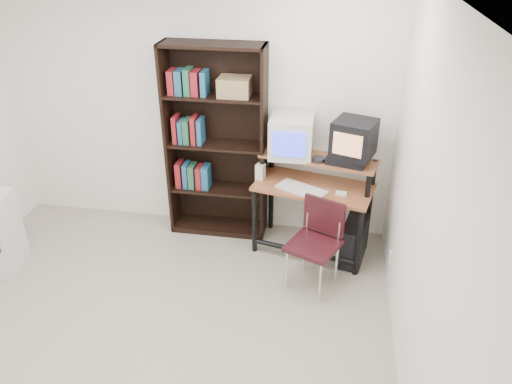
% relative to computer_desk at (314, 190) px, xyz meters
% --- Properties ---
extents(floor, '(4.00, 4.00, 0.01)m').
position_rel_computer_desk_xyz_m(floor, '(-1.25, -1.62, -0.68)').
color(floor, '#ADA48F').
rests_on(floor, ground).
extents(back_wall, '(4.00, 0.01, 2.60)m').
position_rel_computer_desk_xyz_m(back_wall, '(-1.25, 0.38, 0.62)').
color(back_wall, white).
rests_on(back_wall, floor).
extents(right_wall, '(0.01, 4.00, 2.60)m').
position_rel_computer_desk_xyz_m(right_wall, '(0.75, -1.62, 0.62)').
color(right_wall, white).
rests_on(right_wall, floor).
extents(computer_desk, '(1.20, 0.78, 0.98)m').
position_rel_computer_desk_xyz_m(computer_desk, '(0.00, 0.00, 0.00)').
color(computer_desk, '#985732').
rests_on(computer_desk, floor).
extents(crt_monitor, '(0.41, 0.42, 0.38)m').
position_rel_computer_desk_xyz_m(crt_monitor, '(-0.25, 0.14, 0.48)').
color(crt_monitor, beige).
rests_on(crt_monitor, computer_desk).
extents(vcr, '(0.41, 0.34, 0.08)m').
position_rel_computer_desk_xyz_m(vcr, '(0.29, 0.02, 0.33)').
color(vcr, black).
rests_on(vcr, computer_desk).
extents(crt_tv, '(0.45, 0.45, 0.34)m').
position_rel_computer_desk_xyz_m(crt_tv, '(0.33, 0.04, 0.54)').
color(crt_tv, black).
rests_on(crt_tv, vcr).
extents(cd_spindle, '(0.16, 0.16, 0.05)m').
position_rel_computer_desk_xyz_m(cd_spindle, '(0.02, 0.00, 0.32)').
color(cd_spindle, '#26262B').
rests_on(cd_spindle, computer_desk).
extents(keyboard, '(0.51, 0.40, 0.03)m').
position_rel_computer_desk_xyz_m(keyboard, '(-0.11, -0.13, 0.06)').
color(keyboard, beige).
rests_on(keyboard, computer_desk).
extents(mousepad, '(0.25, 0.22, 0.01)m').
position_rel_computer_desk_xyz_m(mousepad, '(0.26, -0.17, 0.05)').
color(mousepad, black).
rests_on(mousepad, computer_desk).
extents(mouse, '(0.11, 0.07, 0.03)m').
position_rel_computer_desk_xyz_m(mouse, '(0.26, -0.16, 0.06)').
color(mouse, white).
rests_on(mouse, mousepad).
extents(desk_speaker, '(0.10, 0.10, 0.17)m').
position_rel_computer_desk_xyz_m(desk_speaker, '(-0.53, 0.04, 0.13)').
color(desk_speaker, beige).
rests_on(desk_speaker, computer_desk).
extents(pc_tower, '(0.28, 0.48, 0.42)m').
position_rel_computer_desk_xyz_m(pc_tower, '(0.43, -0.12, -0.47)').
color(pc_tower, black).
rests_on(pc_tower, floor).
extents(school_chair, '(0.54, 0.54, 0.82)m').
position_rel_computer_desk_xyz_m(school_chair, '(0.07, -0.53, -0.17)').
color(school_chair, black).
rests_on(school_chair, floor).
extents(bookshelf, '(1.00, 0.34, 1.99)m').
position_rel_computer_desk_xyz_m(bookshelf, '(-1.01, 0.24, 0.34)').
color(bookshelf, black).
rests_on(bookshelf, floor).
extents(wall_outlet, '(0.02, 0.08, 0.12)m').
position_rel_computer_desk_xyz_m(wall_outlet, '(0.73, -0.47, -0.38)').
color(wall_outlet, beige).
rests_on(wall_outlet, right_wall).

